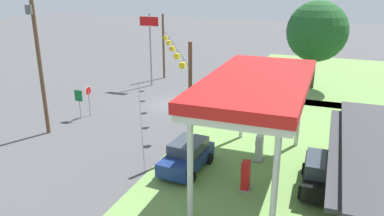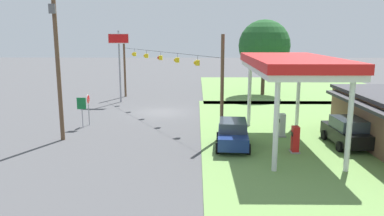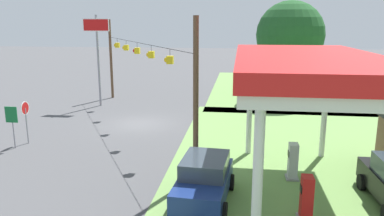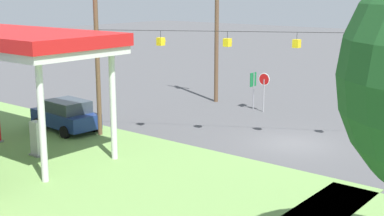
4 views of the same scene
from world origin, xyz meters
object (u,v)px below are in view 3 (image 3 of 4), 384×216
object	(u,v)px
gas_station_canopy	(306,68)
fuel_pump_near	(293,162)
route_sign	(12,119)
tree_west_verge	(290,35)
car_at_pumps_front	(204,179)
stop_sign_roadside	(26,113)
stop_sign_overhead	(97,43)
fuel_pump_far	(306,200)

from	to	relation	value
gas_station_canopy	fuel_pump_near	size ratio (longest dim) A/B	6.78
route_sign	tree_west_verge	world-z (taller)	tree_west_verge
gas_station_canopy	car_at_pumps_front	size ratio (longest dim) A/B	2.67
gas_station_canopy	tree_west_verge	bearing A→B (deg)	174.80
stop_sign_roadside	stop_sign_overhead	bearing A→B (deg)	-2.73
gas_station_canopy	route_sign	xyz separation A→B (m)	(-4.19, -14.91, -3.53)
stop_sign_roadside	tree_west_verge	size ratio (longest dim) A/B	0.28
gas_station_canopy	tree_west_verge	world-z (taller)	tree_west_verge
stop_sign_roadside	route_sign	world-z (taller)	stop_sign_roadside
stop_sign_overhead	fuel_pump_far	bearing A→B (deg)	39.39
stop_sign_overhead	tree_west_verge	world-z (taller)	tree_west_verge
route_sign	gas_station_canopy	bearing A→B (deg)	74.30
gas_station_canopy	stop_sign_roadside	xyz separation A→B (m)	(-5.15, -14.66, -3.43)
gas_station_canopy	fuel_pump_near	xyz separation A→B (m)	(-1.82, -0.00, -4.44)
stop_sign_overhead	route_sign	bearing A→B (deg)	-3.76
stop_sign_overhead	tree_west_verge	size ratio (longest dim) A/B	0.85
fuel_pump_near	route_sign	bearing A→B (deg)	-99.04
stop_sign_roadside	tree_west_verge	world-z (taller)	tree_west_verge
gas_station_canopy	route_sign	size ratio (longest dim) A/B	4.74
fuel_pump_near	car_at_pumps_front	bearing A→B (deg)	-55.22
fuel_pump_near	car_at_pumps_front	xyz separation A→B (m)	(2.59, -3.72, 0.11)
tree_west_verge	gas_station_canopy	bearing A→B (deg)	-5.20
gas_station_canopy	stop_sign_overhead	distance (m)	20.96
fuel_pump_near	tree_west_verge	size ratio (longest dim) A/B	0.19
stop_sign_overhead	car_at_pumps_front	bearing A→B (deg)	32.82
fuel_pump_far	stop_sign_roadside	size ratio (longest dim) A/B	0.67
fuel_pump_far	gas_station_canopy	bearing A→B (deg)	179.95
tree_west_verge	car_at_pumps_front	bearing A→B (deg)	-14.81
fuel_pump_near	tree_west_verge	bearing A→B (deg)	174.28
gas_station_canopy	car_at_pumps_front	world-z (taller)	gas_station_canopy
fuel_pump_far	tree_west_verge	world-z (taller)	tree_west_verge
gas_station_canopy	fuel_pump_far	xyz separation A→B (m)	(1.82, -0.00, -4.44)
fuel_pump_far	route_sign	size ratio (longest dim) A/B	0.70
route_sign	car_at_pumps_front	bearing A→B (deg)	66.10
car_at_pumps_front	stop_sign_roadside	xyz separation A→B (m)	(-5.91, -10.94, 0.90)
fuel_pump_near	stop_sign_roadside	bearing A→B (deg)	-102.79
car_at_pumps_front	gas_station_canopy	bearing A→B (deg)	105.90
stop_sign_roadside	route_sign	bearing A→B (deg)	165.44
gas_station_canopy	fuel_pump_far	distance (m)	4.80
gas_station_canopy	fuel_pump_near	world-z (taller)	gas_station_canopy
stop_sign_roadside	route_sign	xyz separation A→B (m)	(0.96, -0.25, -0.10)
fuel_pump_far	route_sign	distance (m)	16.10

